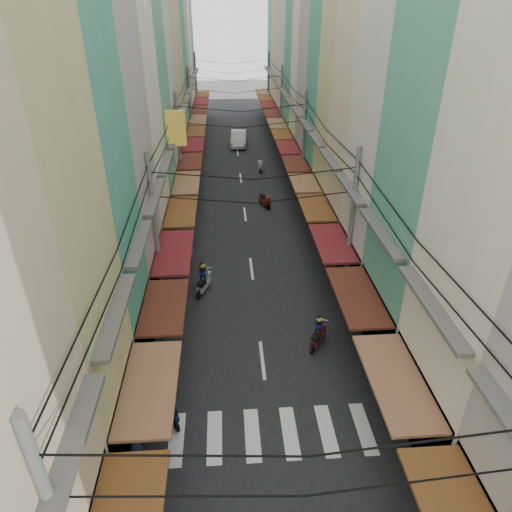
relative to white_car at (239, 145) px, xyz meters
name	(u,v)px	position (x,y,z in m)	size (l,w,h in m)	color
ground	(259,332)	(-0.23, -32.68, 0.00)	(160.00, 160.00, 0.00)	slate
road	(242,186)	(-0.23, -12.68, 0.01)	(10.00, 80.00, 0.02)	black
sidewalk_left	(166,188)	(-6.73, -12.68, 0.03)	(3.00, 80.00, 0.06)	gray
sidewalk_right	(316,184)	(6.27, -12.68, 0.03)	(3.00, 80.00, 0.06)	gray
crosswalk	(271,433)	(-0.23, -38.68, 0.03)	(7.55, 2.40, 0.01)	silver
building_row_left	(126,72)	(-8.15, -16.12, 9.78)	(7.80, 67.67, 23.70)	silver
building_row_right	(353,76)	(7.69, -16.24, 9.41)	(7.80, 68.98, 22.59)	teal
utility_poles	(243,123)	(-0.23, -17.67, 6.59)	(10.20, 66.13, 8.20)	slate
white_car	(239,145)	(0.00, 0.00, 0.00)	(5.51, 2.16, 1.94)	silver
bicycle	(418,340)	(7.27, -33.78, 0.00)	(0.62, 1.64, 1.13)	black
moving_scooters	(235,265)	(-1.20, -27.12, 0.54)	(6.95, 30.72, 1.91)	black
parked_scooters	(348,370)	(3.30, -36.04, 0.49)	(12.47, 15.33, 1.01)	black
pedestrians	(164,276)	(-5.13, -28.88, 1.03)	(14.10, 20.73, 2.19)	#281E28
market_umbrella	(384,306)	(5.30, -33.88, 2.12)	(2.28, 2.28, 2.41)	#B2B2B7
traffic_sign	(360,283)	(4.81, -31.68, 1.97)	(0.10, 0.60, 2.73)	slate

